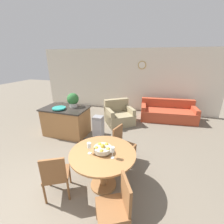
# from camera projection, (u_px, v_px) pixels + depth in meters

# --- Properties ---
(ground_plane) EXTENTS (24.00, 24.00, 0.00)m
(ground_plane) POSITION_uv_depth(u_px,v_px,m) (43.00, 217.00, 2.36)
(ground_plane) COLOR #706656
(wall_back) EXTENTS (8.00, 0.09, 2.70)m
(wall_back) POSITION_uv_depth(u_px,v_px,m) (124.00, 80.00, 6.76)
(wall_back) COLOR silver
(wall_back) RESTS_ON ground_plane
(dining_table) EXTENTS (1.19, 1.19, 0.76)m
(dining_table) POSITION_uv_depth(u_px,v_px,m) (103.00, 160.00, 2.73)
(dining_table) COLOR #9E6B3D
(dining_table) RESTS_ON ground_plane
(dining_chair_near_left) EXTENTS (0.57, 0.57, 0.88)m
(dining_chair_near_left) POSITION_uv_depth(u_px,v_px,m) (56.00, 174.00, 2.55)
(dining_chair_near_left) COLOR brown
(dining_chair_near_left) RESTS_ON ground_plane
(dining_chair_near_right) EXTENTS (0.57, 0.57, 0.88)m
(dining_chair_near_right) POSITION_uv_depth(u_px,v_px,m) (117.00, 204.00, 2.02)
(dining_chair_near_right) COLOR brown
(dining_chair_near_right) RESTS_ON ground_plane
(dining_chair_far_side) EXTENTS (0.52, 0.52, 0.88)m
(dining_chair_far_side) POSITION_uv_depth(u_px,v_px,m) (122.00, 143.00, 3.45)
(dining_chair_far_side) COLOR brown
(dining_chair_far_side) RESTS_ON ground_plane
(fruit_bowl) EXTENTS (0.31, 0.31, 0.17)m
(fruit_bowl) POSITION_uv_depth(u_px,v_px,m) (103.00, 149.00, 2.65)
(fruit_bowl) COLOR #B7B29E
(fruit_bowl) RESTS_ON dining_table
(wine_glass_left) EXTENTS (0.07, 0.07, 0.21)m
(wine_glass_left) POSITION_uv_depth(u_px,v_px,m) (89.00, 146.00, 2.59)
(wine_glass_left) COLOR silver
(wine_glass_left) RESTS_ON dining_table
(wine_glass_right) EXTENTS (0.07, 0.07, 0.21)m
(wine_glass_right) POSITION_uv_depth(u_px,v_px,m) (112.00, 150.00, 2.48)
(wine_glass_right) COLOR silver
(wine_glass_right) RESTS_ON dining_table
(kitchen_island) EXTENTS (1.38, 0.85, 0.89)m
(kitchen_island) POSITION_uv_depth(u_px,v_px,m) (66.00, 121.00, 4.74)
(kitchen_island) COLOR #9E6B3D
(kitchen_island) RESTS_ON ground_plane
(teal_bowl) EXTENTS (0.39, 0.39, 0.06)m
(teal_bowl) POSITION_uv_depth(u_px,v_px,m) (59.00, 108.00, 4.43)
(teal_bowl) COLOR teal
(teal_bowl) RESTS_ON kitchen_island
(potted_plant) EXTENTS (0.36, 0.36, 0.43)m
(potted_plant) POSITION_uv_depth(u_px,v_px,m) (73.00, 100.00, 4.62)
(potted_plant) COLOR beige
(potted_plant) RESTS_ON kitchen_island
(trash_bin) EXTENTS (0.29, 0.26, 0.72)m
(trash_bin) POSITION_uv_depth(u_px,v_px,m) (98.00, 127.00, 4.51)
(trash_bin) COLOR #9E9EA3
(trash_bin) RESTS_ON ground_plane
(couch) EXTENTS (2.14, 1.12, 0.76)m
(couch) POSITION_uv_depth(u_px,v_px,m) (167.00, 113.00, 5.91)
(couch) COLOR #B24228
(couch) RESTS_ON ground_plane
(armchair) EXTENTS (1.28, 1.28, 0.85)m
(armchair) POSITION_uv_depth(u_px,v_px,m) (119.00, 116.00, 5.60)
(armchair) COLOR #998966
(armchair) RESTS_ON ground_plane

